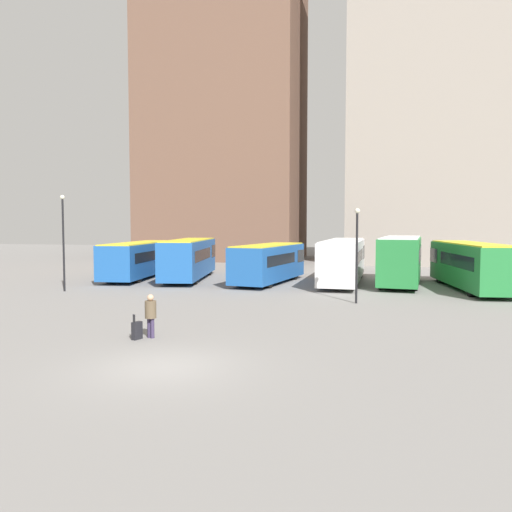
{
  "coord_description": "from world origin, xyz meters",
  "views": [
    {
      "loc": [
        5.97,
        -13.32,
        4.14
      ],
      "look_at": [
        -1.01,
        15.92,
        2.28
      ],
      "focal_mm": 35.0,
      "sensor_mm": 36.0,
      "label": 1
    }
  ],
  "objects": [
    {
      "name": "lamp_post_1",
      "position": [
        5.05,
        13.42,
        3.0
      ],
      "size": [
        0.28,
        0.28,
        5.02
      ],
      "color": "black",
      "rests_on": "ground_plane"
    },
    {
      "name": "bus_4",
      "position": [
        7.74,
        22.5,
        1.8
      ],
      "size": [
        3.43,
        9.3,
        3.33
      ],
      "rotation": [
        0.0,
        0.0,
        1.47
      ],
      "color": "#237A38",
      "rests_on": "ground_plane"
    },
    {
      "name": "building_block_right",
      "position": [
        14.12,
        46.27,
        20.29
      ],
      "size": [
        22.36,
        16.43,
        40.58
      ],
      "color": "gray",
      "rests_on": "ground_plane"
    },
    {
      "name": "bus_3",
      "position": [
        3.78,
        22.88,
        1.69
      ],
      "size": [
        2.74,
        11.7,
        3.09
      ],
      "rotation": [
        0.0,
        0.0,
        1.55
      ],
      "color": "silver",
      "rests_on": "ground_plane"
    },
    {
      "name": "bus_0",
      "position": [
        -12.05,
        22.61,
        1.53
      ],
      "size": [
        3.93,
        11.16,
        2.8
      ],
      "rotation": [
        0.0,
        0.0,
        1.7
      ],
      "color": "#1E56A3",
      "rests_on": "ground_plane"
    },
    {
      "name": "traveler",
      "position": [
        -2.0,
        3.39,
        0.96
      ],
      "size": [
        0.53,
        0.53,
        1.61
      ],
      "rotation": [
        0.0,
        0.0,
        1.25
      ],
      "color": "#382D4C",
      "rests_on": "ground_plane"
    },
    {
      "name": "ground_plane",
      "position": [
        0.0,
        0.0,
        0.0
      ],
      "size": [
        160.0,
        160.0,
        0.0
      ],
      "primitive_type": "plane",
      "color": "slate"
    },
    {
      "name": "bus_1",
      "position": [
        -7.82,
        22.48,
        1.66
      ],
      "size": [
        4.25,
        10.78,
        3.05
      ],
      "rotation": [
        0.0,
        0.0,
        1.74
      ],
      "color": "#1E56A3",
      "rests_on": "ground_plane"
    },
    {
      "name": "bus_5",
      "position": [
        12.03,
        21.08,
        1.64
      ],
      "size": [
        3.97,
        11.19,
        3.0
      ],
      "rotation": [
        0.0,
        0.0,
        1.7
      ],
      "color": "#237A38",
      "rests_on": "ground_plane"
    },
    {
      "name": "bus_2",
      "position": [
        -1.39,
        21.58,
        1.5
      ],
      "size": [
        3.88,
        9.32,
        2.76
      ],
      "rotation": [
        0.0,
        0.0,
        1.42
      ],
      "color": "#1E56A3",
      "rests_on": "ground_plane"
    },
    {
      "name": "lamp_post_0",
      "position": [
        -12.92,
        14.08,
        3.51
      ],
      "size": [
        0.28,
        0.28,
        6.01
      ],
      "color": "black",
      "rests_on": "ground_plane"
    },
    {
      "name": "suitcase",
      "position": [
        -2.38,
        3.05,
        0.33
      ],
      "size": [
        0.3,
        0.43,
        0.93
      ],
      "rotation": [
        0.0,
        0.0,
        1.25
      ],
      "color": "black",
      "rests_on": "ground_plane"
    },
    {
      "name": "building_block_left",
      "position": [
        -12.2,
        46.27,
        21.35
      ],
      "size": [
        18.53,
        13.99,
        42.7
      ],
      "color": "brown",
      "rests_on": "ground_plane"
    }
  ]
}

